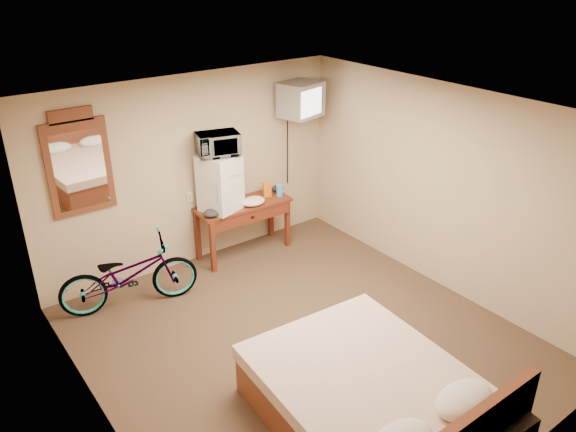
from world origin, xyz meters
The scene contains 13 objects.
room centered at (0.00, 0.00, 1.25)m, with size 4.60×4.64×2.50m.
desk centered at (0.57, 2.00, 0.63)m, with size 1.33×0.57×0.75m.
mini_fridge centered at (0.25, 2.05, 1.12)m, with size 0.57×0.56×0.74m.
microwave centered at (0.25, 2.05, 1.64)m, with size 0.52×0.35×0.29m, color white.
snack_bag centered at (0.96, 2.03, 0.86)m, with size 0.11×0.06×0.22m, color orange.
blue_cup centered at (1.11, 1.94, 0.83)m, with size 0.09×0.09×0.16m, color #469EEF.
cloth_cream centered at (0.65, 1.90, 0.80)m, with size 0.33×0.26×0.10m, color white.
cloth_dark_a centered at (0.05, 1.92, 0.80)m, with size 0.26×0.19×0.10m, color black.
cloth_dark_b centered at (1.19, 2.10, 0.79)m, with size 0.18×0.15×0.08m, color black.
crt_television centered at (1.53, 2.02, 2.02)m, with size 0.62×0.65×0.46m.
wall_mirror centered at (-1.40, 2.27, 1.67)m, with size 0.72×0.04×1.22m.
bicycle centered at (-1.20, 1.74, 0.42)m, with size 0.55×1.59×0.83m, color black.
bed centered at (-0.27, -1.37, 0.29)m, with size 1.74×2.22×0.90m.
Camera 1 is at (-3.07, -3.83, 3.81)m, focal length 35.00 mm.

